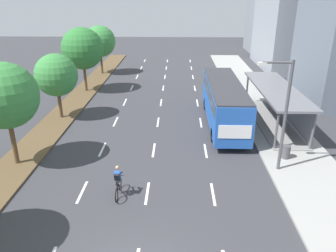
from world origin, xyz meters
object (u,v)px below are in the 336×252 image
at_px(cyclist, 118,182).
at_px(trash_bin, 286,152).
at_px(bus_shelter, 278,102).
at_px(bus, 224,99).
at_px(median_tree_fifth, 100,41).
at_px(median_tree_second, 5,96).
at_px(median_tree_third, 56,75).
at_px(median_tree_fourth, 82,49).
at_px(streetlight, 283,110).

bearing_deg(cyclist, trash_bin, 23.02).
height_order(bus_shelter, cyclist, bus_shelter).
distance_m(bus, cyclist, 12.47).
height_order(bus_shelter, bus, bus).
bearing_deg(median_tree_fifth, median_tree_second, -90.36).
bearing_deg(median_tree_third, cyclist, -59.07).
distance_m(bus_shelter, median_tree_fourth, 19.93).
bearing_deg(median_tree_fourth, bus_shelter, -26.48).
height_order(median_tree_second, median_tree_fifth, median_tree_second).
relative_size(median_tree_fourth, trash_bin, 7.70).
bearing_deg(bus_shelter, median_tree_second, -157.94).
bearing_deg(median_tree_second, median_tree_third, 89.16).
bearing_deg(cyclist, median_tree_third, 120.93).
distance_m(cyclist, median_tree_fifth, 28.24).
bearing_deg(bus_shelter, median_tree_third, 177.45).
bearing_deg(bus, median_tree_second, -151.92).
distance_m(cyclist, median_tree_fourth, 20.68).
bearing_deg(bus, median_tree_fifth, 128.56).
bearing_deg(cyclist, streetlight, 17.51).
relative_size(cyclist, median_tree_second, 0.29).
xyz_separation_m(bus, median_tree_third, (-13.44, 0.79, 1.63)).
bearing_deg(median_tree_fifth, cyclist, -76.23).
relative_size(bus, median_tree_third, 2.13).
height_order(bus, median_tree_third, median_tree_third).
bearing_deg(bus_shelter, median_tree_fifth, 136.43).
relative_size(bus_shelter, median_tree_third, 2.05).
xyz_separation_m(cyclist, trash_bin, (9.93, 4.22, -0.22)).
bearing_deg(median_tree_fifth, bus, -51.44).
xyz_separation_m(bus, cyclist, (-6.73, -10.41, -1.28)).
height_order(bus_shelter, median_tree_fourth, median_tree_fourth).
distance_m(bus, median_tree_fourth, 16.23).
xyz_separation_m(median_tree_fourth, trash_bin, (16.61, -15.00, -3.95)).
distance_m(cyclist, streetlight, 9.84).
bearing_deg(median_tree_fourth, median_tree_fifth, 90.04).
bearing_deg(streetlight, median_tree_fourth, 133.51).
bearing_deg(bus, median_tree_fourth, 146.70).
xyz_separation_m(median_tree_fourth, median_tree_fifth, (-0.00, 8.02, -0.40)).
xyz_separation_m(bus_shelter, median_tree_third, (-17.72, 0.79, 1.83)).
distance_m(median_tree_fifth, trash_bin, 28.60).
xyz_separation_m(streetlight, trash_bin, (1.03, 1.41, -3.31)).
bearing_deg(trash_bin, median_tree_fourth, 137.92).
height_order(bus, trash_bin, bus).
bearing_deg(median_tree_second, bus_shelter, 22.06).
bearing_deg(bus, bus_shelter, -0.05).
height_order(median_tree_third, trash_bin, median_tree_third).
distance_m(median_tree_second, trash_bin, 17.23).
bearing_deg(trash_bin, cyclist, -156.98).
relative_size(bus_shelter, bus, 0.96).
xyz_separation_m(cyclist, median_tree_second, (-6.83, 3.18, 3.63)).
bearing_deg(trash_bin, bus, 117.33).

